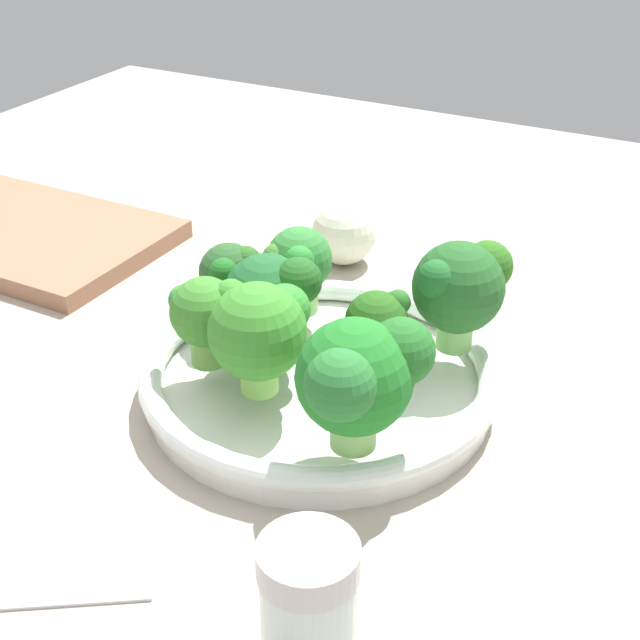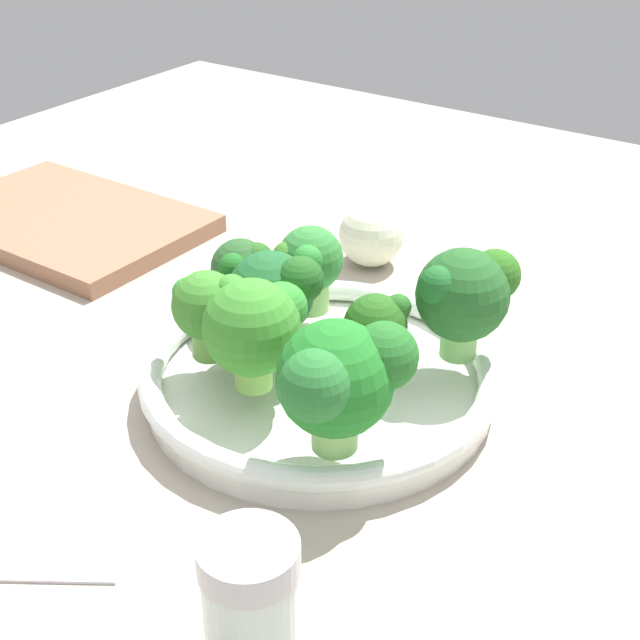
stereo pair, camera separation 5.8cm
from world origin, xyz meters
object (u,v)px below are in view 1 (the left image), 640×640
object	(u,v)px
broccoli_floret_6	(461,286)
broccoli_floret_1	(379,324)
broccoli_floret_3	(297,264)
pepper_shaker	(309,611)
broccoli_floret_0	(230,275)
broccoli_floret_7	(208,312)
broccoli_floret_4	(262,330)
broccoli_floret_5	(359,377)
garlic_bulb	(344,233)
bowl	(320,377)
broccoli_floret_2	(269,296)
cutting_board	(26,235)

from	to	relation	value
broccoli_floret_6	broccoli_floret_1	bearing A→B (deg)	-131.20
broccoli_floret_3	pepper_shaker	size ratio (longest dim) A/B	0.83
broccoli_floret_0	broccoli_floret_7	world-z (taller)	broccoli_floret_7
broccoli_floret_3	broccoli_floret_4	distance (cm)	9.81
broccoli_floret_1	broccoli_floret_5	xyz separation A→B (cm)	(2.67, -8.54, 1.83)
broccoli_floret_6	broccoli_floret_5	bearing A→B (deg)	-94.96
broccoli_floret_5	broccoli_floret_6	distance (cm)	12.91
broccoli_floret_5	garlic_bulb	bearing A→B (deg)	117.96
broccoli_floret_0	broccoli_floret_3	distance (cm)	4.72
broccoli_floret_1	broccoli_floret_0	bearing A→B (deg)	175.16
broccoli_floret_7	broccoli_floret_4	bearing A→B (deg)	-11.88
broccoli_floret_1	broccoli_floret_4	world-z (taller)	broccoli_floret_4
bowl	broccoli_floret_7	xyz separation A→B (cm)	(-6.21, -3.45, 5.04)
pepper_shaker	broccoli_floret_1	bearing A→B (deg)	106.82
pepper_shaker	broccoli_floret_6	bearing A→B (deg)	95.88
bowl	broccoli_floret_7	size ratio (longest dim) A/B	3.92
broccoli_floret_3	garlic_bulb	xyz separation A→B (cm)	(-3.11, 13.58, -3.82)
broccoli_floret_2	broccoli_floret_6	xyz separation A→B (cm)	(10.91, 5.84, 0.69)
broccoli_floret_0	broccoli_floret_4	distance (cm)	9.69
broccoli_floret_7	garlic_bulb	xyz separation A→B (cm)	(-1.29, 22.00, -3.74)
broccoli_floret_7	bowl	bearing A→B (deg)	29.08
pepper_shaker	broccoli_floret_0	bearing A→B (deg)	129.30
bowl	cutting_board	distance (cm)	35.22
bowl	broccoli_floret_6	size ratio (longest dim) A/B	3.16
garlic_bulb	pepper_shaker	xyz separation A→B (cm)	(17.35, -38.31, 1.14)
broccoli_floret_6	broccoli_floret_2	bearing A→B (deg)	-151.82
broccoli_floret_3	garlic_bulb	distance (cm)	14.45
broccoli_floret_7	cutting_board	distance (cm)	30.98
broccoli_floret_2	broccoli_floret_7	xyz separation A→B (cm)	(-2.53, -3.38, -0.16)
broccoli_floret_0	broccoli_floret_2	world-z (taller)	broccoli_floret_2
bowl	broccoli_floret_0	bearing A→B (deg)	163.61
bowl	pepper_shaker	size ratio (longest dim) A/B	3.12
broccoli_floret_4	broccoli_floret_6	xyz separation A→B (cm)	(8.80, 10.20, 0.35)
broccoli_floret_0	pepper_shaker	distance (cm)	28.77
bowl	broccoli_floret_4	distance (cm)	7.26
broccoli_floret_4	cutting_board	distance (cm)	35.64
bowl	broccoli_floret_0	world-z (taller)	broccoli_floret_0
broccoli_floret_1	broccoli_floret_3	xyz separation A→B (cm)	(-7.82, 3.51, 0.82)
broccoli_floret_0	broccoli_floret_2	size ratio (longest dim) A/B	0.78
broccoli_floret_3	broccoli_floret_6	world-z (taller)	broccoli_floret_6
broccoli_floret_2	broccoli_floret_5	size ratio (longest dim) A/B	0.83
broccoli_floret_5	garlic_bulb	xyz separation A→B (cm)	(-13.60, 25.63, -4.83)
broccoli_floret_2	broccoli_floret_3	bearing A→B (deg)	97.93
broccoli_floret_3	pepper_shaker	distance (cm)	28.66
broccoli_floret_1	pepper_shaker	xyz separation A→B (cm)	(6.41, -21.21, -1.87)
bowl	broccoli_floret_3	world-z (taller)	broccoli_floret_3
bowl	broccoli_floret_7	bearing A→B (deg)	-150.92
garlic_bulb	pepper_shaker	distance (cm)	42.07
broccoli_floret_3	pepper_shaker	bearing A→B (deg)	-60.07
broccoli_floret_1	broccoli_floret_6	distance (cm)	5.96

